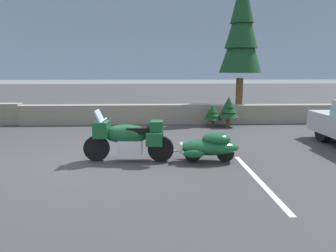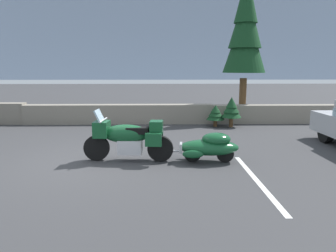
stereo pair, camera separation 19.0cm
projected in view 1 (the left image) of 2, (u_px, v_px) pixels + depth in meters
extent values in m
plane|color=#38383A|center=(92.00, 162.00, 8.34)|extent=(80.00, 80.00, 0.00)
cube|color=gray|center=(116.00, 114.00, 13.93)|extent=(8.00, 0.55, 0.82)
cube|color=gray|center=(300.00, 113.00, 14.29)|extent=(8.00, 0.56, 0.79)
cube|color=#8C9EB7|center=(147.00, 49.00, 101.09)|extent=(240.00, 80.00, 16.00)
cylinder|color=black|center=(97.00, 148.00, 8.41)|extent=(0.67, 0.19, 0.66)
cylinder|color=black|center=(161.00, 149.00, 8.37)|extent=(0.67, 0.19, 0.66)
cube|color=silver|center=(131.00, 147.00, 8.38)|extent=(0.63, 0.48, 0.36)
ellipsoid|color=#144C28|center=(126.00, 134.00, 8.32)|extent=(1.23, 0.53, 0.48)
cube|color=#144C28|center=(102.00, 129.00, 8.32)|extent=(0.40, 0.55, 0.40)
cube|color=#9EB7C6|center=(99.00, 116.00, 8.26)|extent=(0.22, 0.45, 0.34)
cube|color=black|center=(138.00, 130.00, 8.30)|extent=(0.59, 0.40, 0.16)
cube|color=#144C28|center=(157.00, 126.00, 8.27)|extent=(0.35, 0.42, 0.28)
cube|color=#144C28|center=(154.00, 140.00, 8.02)|extent=(0.41, 0.19, 0.32)
cube|color=#144C28|center=(156.00, 135.00, 8.61)|extent=(0.41, 0.19, 0.32)
cylinder|color=silver|center=(103.00, 120.00, 8.28)|extent=(0.09, 0.70, 0.04)
cylinder|color=silver|center=(98.00, 139.00, 8.36)|extent=(0.26, 0.09, 0.54)
cylinder|color=black|center=(193.00, 153.00, 8.36)|extent=(0.45, 0.13, 0.44)
cylinder|color=black|center=(225.00, 153.00, 8.34)|extent=(0.45, 0.13, 0.44)
ellipsoid|color=#144C28|center=(209.00, 147.00, 8.32)|extent=(1.55, 0.79, 0.40)
ellipsoid|color=#144C28|center=(217.00, 139.00, 8.28)|extent=(0.76, 0.61, 0.32)
cube|color=silver|center=(181.00, 148.00, 8.35)|extent=(0.08, 0.32, 0.24)
ellipsoid|color=#144C28|center=(194.00, 154.00, 8.04)|extent=(0.53, 0.18, 0.20)
ellipsoid|color=#144C28|center=(192.00, 148.00, 8.67)|extent=(0.53, 0.18, 0.20)
cylinder|color=silver|center=(166.00, 151.00, 8.37)|extent=(0.70, 0.10, 0.05)
cylinder|color=black|center=(323.00, 131.00, 10.56)|extent=(0.23, 0.68, 0.68)
cylinder|color=brown|center=(239.00, 99.00, 15.19)|extent=(0.32, 0.32, 1.89)
cone|color=#143D1E|center=(241.00, 39.00, 14.71)|extent=(1.91, 1.91, 2.99)
cone|color=#143D1E|center=(242.00, 18.00, 14.55)|extent=(1.48, 1.48, 2.62)
cylinder|color=brown|center=(228.00, 122.00, 13.27)|extent=(0.16, 0.16, 0.35)
cone|color=#143D1E|center=(229.00, 110.00, 13.18)|extent=(0.81, 0.81, 0.55)
cone|color=#143D1E|center=(229.00, 106.00, 13.15)|extent=(0.63, 0.63, 0.48)
cone|color=#143D1E|center=(229.00, 102.00, 13.12)|extent=(0.45, 0.45, 0.42)
cylinder|color=brown|center=(213.00, 123.00, 13.38)|extent=(0.15, 0.15, 0.25)
cone|color=#143D1E|center=(213.00, 114.00, 13.31)|extent=(0.74, 0.74, 0.40)
cone|color=#143D1E|center=(213.00, 112.00, 13.29)|extent=(0.57, 0.57, 0.35)
cone|color=#143D1E|center=(213.00, 109.00, 13.27)|extent=(0.41, 0.41, 0.30)
cube|color=silver|center=(258.00, 179.00, 7.04)|extent=(0.12, 3.60, 0.01)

